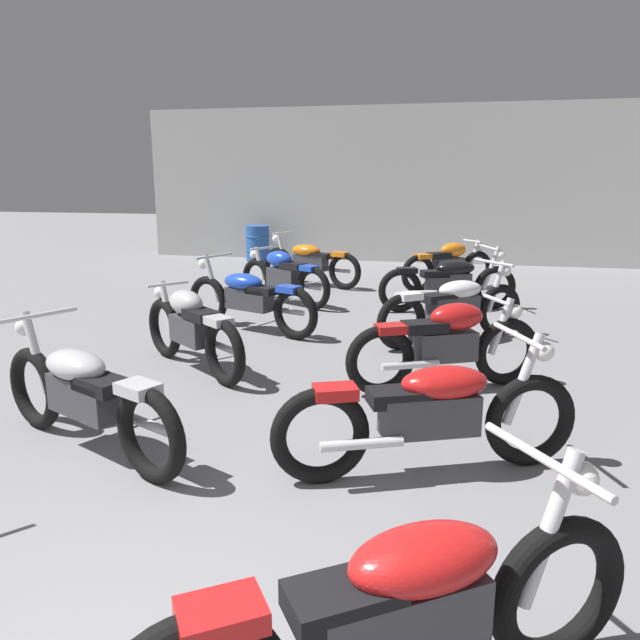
{
  "coord_description": "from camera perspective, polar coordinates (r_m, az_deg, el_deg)",
  "views": [
    {
      "loc": [
        1.36,
        -1.14,
        2.01
      ],
      "look_at": [
        0.0,
        4.94,
        0.55
      ],
      "focal_mm": 34.66,
      "sensor_mm": 36.0,
      "label": 1
    }
  ],
  "objects": [
    {
      "name": "back_wall",
      "position": [
        14.94,
        7.57,
        12.25
      ],
      "size": [
        12.55,
        0.24,
        3.6
      ],
      "primitive_type": "cube",
      "color": "#B2B2AD",
      "rests_on": "ground"
    },
    {
      "name": "motorcycle_left_row_1",
      "position": [
        4.87,
        -20.91,
        -6.37
      ],
      "size": [
        2.01,
        1.09,
        0.97
      ],
      "color": "black",
      "rests_on": "ground"
    },
    {
      "name": "motorcycle_left_row_2",
      "position": [
        6.6,
        -11.78,
        -0.7
      ],
      "size": [
        1.62,
        1.29,
        0.88
      ],
      "color": "black",
      "rests_on": "ground"
    },
    {
      "name": "motorcycle_left_row_3",
      "position": [
        8.15,
        -6.6,
        2.07
      ],
      "size": [
        2.06,
        1.0,
        0.97
      ],
      "color": "black",
      "rests_on": "ground"
    },
    {
      "name": "motorcycle_left_row_4",
      "position": [
        9.88,
        -3.4,
        4.12
      ],
      "size": [
        1.76,
        1.09,
        0.88
      ],
      "color": "black",
      "rests_on": "ground"
    },
    {
      "name": "motorcycle_left_row_5",
      "position": [
        11.55,
        -0.93,
        5.42
      ],
      "size": [
        2.06,
        0.99,
        0.97
      ],
      "color": "black",
      "rests_on": "ground"
    },
    {
      "name": "motorcycle_right_row_0",
      "position": [
        2.51,
        7.58,
        -25.21
      ],
      "size": [
        1.86,
        1.31,
        0.97
      ],
      "color": "black",
      "rests_on": "ground"
    },
    {
      "name": "motorcycle_right_row_1",
      "position": [
        4.29,
        10.22,
        -8.33
      ],
      "size": [
        2.04,
        1.03,
        0.97
      ],
      "color": "black",
      "rests_on": "ground"
    },
    {
      "name": "motorcycle_right_row_2",
      "position": [
        5.97,
        11.61,
        -2.14
      ],
      "size": [
        1.82,
        0.96,
        0.88
      ],
      "color": "black",
      "rests_on": "ground"
    },
    {
      "name": "motorcycle_right_row_3",
      "position": [
        7.73,
        12.25,
        1.24
      ],
      "size": [
        1.75,
        1.46,
        0.97
      ],
      "color": "black",
      "rests_on": "ground"
    },
    {
      "name": "motorcycle_right_row_4",
      "position": [
        9.56,
        11.85,
        3.51
      ],
      "size": [
        2.06,
        0.98,
        0.97
      ],
      "color": "black",
      "rests_on": "ground"
    },
    {
      "name": "motorcycle_right_row_5",
      "position": [
        11.36,
        11.8,
        5.05
      ],
      "size": [
        1.61,
        1.31,
        0.88
      ],
      "color": "black",
      "rests_on": "ground"
    },
    {
      "name": "oil_drum",
      "position": [
        15.05,
        -5.78,
        7.06
      ],
      "size": [
        0.59,
        0.59,
        0.85
      ],
      "color": "#23519E",
      "rests_on": "ground"
    }
  ]
}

